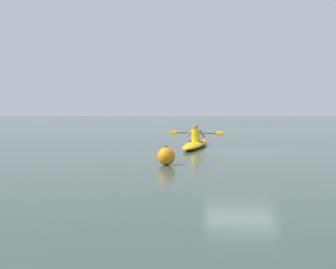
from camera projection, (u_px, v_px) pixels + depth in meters
The scene contains 4 objects.
ground_plane at pixel (241, 153), 14.07m from camera, with size 160.00×160.00×0.00m, color #384742.
kayak at pixel (196, 144), 16.14m from camera, with size 1.36×4.55×0.26m.
kayaker at pixel (196, 134), 16.04m from camera, with size 2.35×0.57×0.72m.
mooring_buoy_red_near at pixel (166, 156), 10.89m from camera, with size 0.51×0.51×0.55m.
Camera 1 is at (1.41, 14.18, 1.56)m, focal length 41.16 mm.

